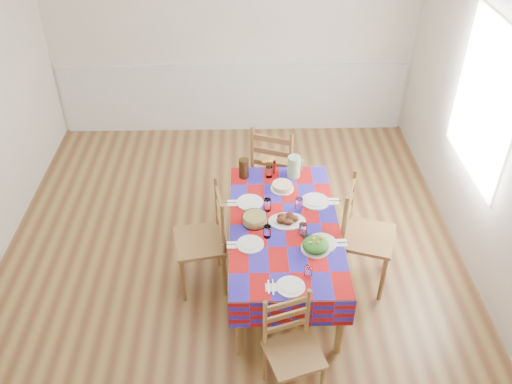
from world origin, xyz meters
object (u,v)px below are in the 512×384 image
(meat_platter, at_px, (287,220))
(tea_pitcher, at_px, (244,168))
(green_pitcher, at_px, (294,167))
(chair_near, at_px, (292,350))
(chair_right, at_px, (362,236))
(chair_far, at_px, (275,168))
(dining_table, at_px, (284,230))
(chair_left, at_px, (205,240))

(meat_platter, bearing_deg, tea_pitcher, 117.80)
(green_pitcher, xyz_separation_m, chair_near, (-0.15, -1.83, -0.36))
(green_pitcher, distance_m, tea_pitcher, 0.48)
(meat_platter, xyz_separation_m, chair_right, (0.67, -0.01, -0.19))
(green_pitcher, distance_m, chair_far, 0.49)
(tea_pitcher, xyz_separation_m, chair_far, (0.33, 0.38, -0.26))
(meat_platter, bearing_deg, dining_table, -132.11)
(meat_platter, relative_size, chair_far, 0.31)
(chair_near, bearing_deg, chair_far, 72.16)
(green_pitcher, distance_m, chair_near, 1.87)
(green_pitcher, xyz_separation_m, chair_right, (0.56, -0.70, -0.27))
(meat_platter, distance_m, chair_right, 0.70)
(green_pitcher, bearing_deg, dining_table, -100.72)
(dining_table, bearing_deg, chair_far, 90.88)
(meat_platter, distance_m, chair_far, 1.09)
(meat_platter, height_order, chair_right, chair_right)
(dining_table, height_order, green_pitcher, green_pitcher)
(green_pitcher, height_order, chair_far, chair_far)
(tea_pitcher, height_order, chair_near, tea_pitcher)
(meat_platter, bearing_deg, chair_left, -178.69)
(chair_left, height_order, chair_right, chair_right)
(chair_near, distance_m, chair_far, 2.21)
(tea_pitcher, height_order, chair_right, chair_right)
(chair_far, bearing_deg, chair_left, 78.54)
(chair_right, bearing_deg, meat_platter, 108.14)
(dining_table, relative_size, chair_right, 1.66)
(chair_far, relative_size, chair_right, 0.99)
(green_pitcher, relative_size, tea_pitcher, 1.10)
(meat_platter, xyz_separation_m, chair_far, (-0.04, 1.08, -0.19))
(dining_table, relative_size, chair_near, 2.03)
(meat_platter, height_order, chair_near, chair_near)
(dining_table, relative_size, tea_pitcher, 9.07)
(green_pitcher, relative_size, chair_far, 0.20)
(meat_platter, height_order, tea_pitcher, tea_pitcher)
(dining_table, height_order, chair_left, chair_left)
(chair_far, xyz_separation_m, chair_right, (0.71, -1.08, 0.00))
(chair_left, bearing_deg, chair_far, 138.51)
(meat_platter, height_order, chair_far, chair_far)
(tea_pitcher, bearing_deg, green_pitcher, 0.44)
(green_pitcher, bearing_deg, chair_near, -94.65)
(chair_left, bearing_deg, meat_platter, 81.59)
(chair_near, relative_size, chair_right, 0.82)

